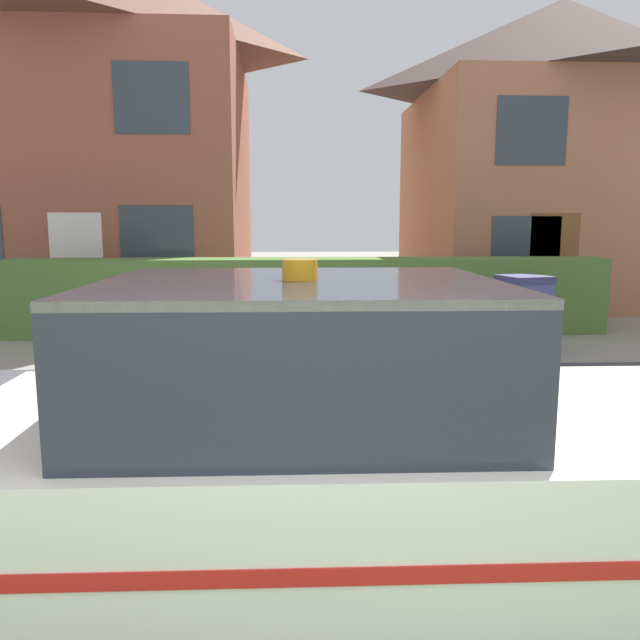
{
  "coord_description": "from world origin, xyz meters",
  "views": [
    {
      "loc": [
        -0.08,
        -0.65,
        1.92
      ],
      "look_at": [
        0.23,
        4.89,
        1.05
      ],
      "focal_mm": 35.0,
      "sensor_mm": 36.0,
      "label": 1
    }
  ],
  "objects_px": {
    "house_right": "(556,151)",
    "wheelie_bin": "(523,314)",
    "police_car": "(353,457)",
    "house_left": "(101,127)"
  },
  "relations": [
    {
      "from": "house_right",
      "to": "wheelie_bin",
      "type": "height_order",
      "value": "house_right"
    },
    {
      "from": "house_left",
      "to": "house_right",
      "type": "relative_size",
      "value": 1.13
    },
    {
      "from": "house_left",
      "to": "house_right",
      "type": "xyz_separation_m",
      "value": [
        10.86,
        -0.07,
        -0.48
      ]
    },
    {
      "from": "house_left",
      "to": "house_right",
      "type": "bearing_deg",
      "value": -0.37
    },
    {
      "from": "police_car",
      "to": "house_left",
      "type": "relative_size",
      "value": 0.5
    },
    {
      "from": "wheelie_bin",
      "to": "house_right",
      "type": "bearing_deg",
      "value": 50.0
    },
    {
      "from": "house_left",
      "to": "police_car",
      "type": "bearing_deg",
      "value": -69.67
    },
    {
      "from": "house_left",
      "to": "wheelie_bin",
      "type": "distance_m",
      "value": 10.65
    },
    {
      "from": "police_car",
      "to": "house_right",
      "type": "relative_size",
      "value": 0.57
    },
    {
      "from": "police_car",
      "to": "wheelie_bin",
      "type": "distance_m",
      "value": 6.81
    }
  ]
}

